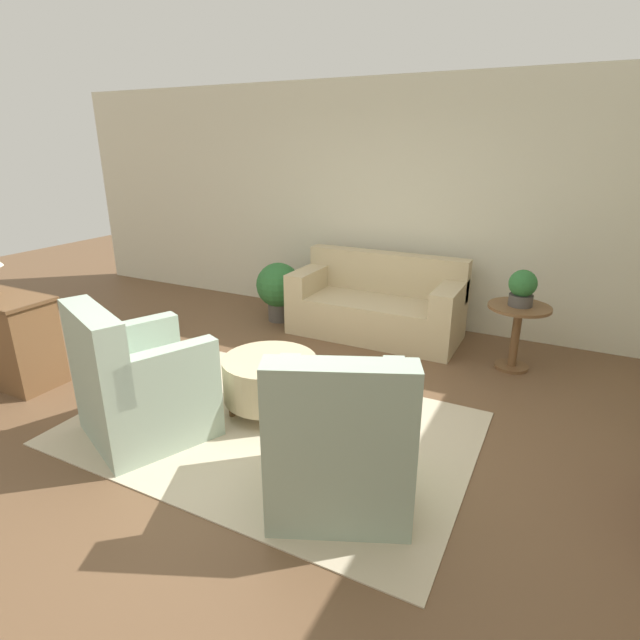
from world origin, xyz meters
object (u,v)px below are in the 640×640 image
object	(u,v)px
armchair_right	(340,445)
potted_plant_floor	(279,287)
armchair_left	(139,387)
couch	(377,306)
potted_plant_on_side_table	(522,287)
ottoman_table	(270,378)
side_table	(517,325)

from	to	relation	value
armchair_right	potted_plant_floor	xyz separation A→B (m)	(-2.08, 2.68, 0.02)
potted_plant_floor	armchair_left	bearing A→B (deg)	-80.81
couch	armchair_left	distance (m)	2.91
armchair_right	potted_plant_on_side_table	xyz separation A→B (m)	(0.70, 2.53, 0.43)
ottoman_table	side_table	world-z (taller)	side_table
ottoman_table	side_table	size ratio (longest dim) A/B	1.18
couch	armchair_right	bearing A→B (deg)	-73.45
armchair_left	ottoman_table	xyz separation A→B (m)	(0.67, 0.74, -0.10)
armchair_left	ottoman_table	distance (m)	1.01
couch	armchair_right	xyz separation A→B (m)	(0.83, -2.79, 0.06)
couch	armchair_right	distance (m)	2.92
armchair_left	potted_plant_on_side_table	distance (m)	3.47
ottoman_table	side_table	xyz separation A→B (m)	(1.67, 1.79, 0.15)
potted_plant_on_side_table	ottoman_table	bearing A→B (deg)	-133.07
armchair_left	side_table	size ratio (longest dim) A/B	1.67
armchair_right	ottoman_table	distance (m)	1.22
couch	potted_plant_floor	size ratio (longest dim) A/B	2.61
couch	armchair_left	bearing A→B (deg)	-106.19
armchair_right	potted_plant_on_side_table	size ratio (longest dim) A/B	3.13
potted_plant_on_side_table	potted_plant_floor	size ratio (longest dim) A/B	0.48
side_table	potted_plant_floor	size ratio (longest dim) A/B	0.89
couch	potted_plant_floor	world-z (taller)	couch
armchair_right	potted_plant_on_side_table	bearing A→B (deg)	74.50
couch	potted_plant_floor	xyz separation A→B (m)	(-1.25, -0.11, 0.09)
side_table	armchair_right	bearing A→B (deg)	-105.50
couch	potted_plant_on_side_table	world-z (taller)	potted_plant_on_side_table
couch	armchair_left	size ratio (longest dim) A/B	1.75
armchair_right	side_table	xyz separation A→B (m)	(0.70, 2.53, 0.05)
ottoman_table	potted_plant_on_side_table	size ratio (longest dim) A/B	2.20
armchair_left	potted_plant_on_side_table	world-z (taller)	armchair_left
side_table	potted_plant_on_side_table	size ratio (longest dim) A/B	1.87
armchair_left	side_table	distance (m)	3.45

